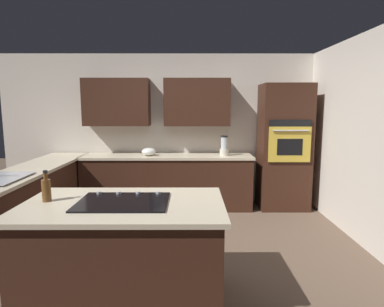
% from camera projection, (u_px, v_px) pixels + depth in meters
% --- Properties ---
extents(ground_plane, '(14.00, 14.00, 0.00)m').
position_uv_depth(ground_plane, '(166.00, 252.00, 3.85)').
color(ground_plane, brown).
extents(wall_back, '(6.00, 0.44, 2.60)m').
position_uv_depth(wall_back, '(170.00, 122.00, 5.66)').
color(wall_back, silver).
rests_on(wall_back, ground).
extents(wall_left, '(0.10, 4.00, 2.60)m').
position_uv_depth(wall_left, '(366.00, 140.00, 3.96)').
color(wall_left, silver).
rests_on(wall_left, ground).
extents(lower_cabinets_back, '(2.80, 0.60, 0.86)m').
position_uv_depth(lower_cabinets_back, '(167.00, 183.00, 5.49)').
color(lower_cabinets_back, '#381E14').
rests_on(lower_cabinets_back, ground).
extents(countertop_back, '(2.84, 0.64, 0.04)m').
position_uv_depth(countertop_back, '(167.00, 156.00, 5.42)').
color(countertop_back, beige).
rests_on(countertop_back, lower_cabinets_back).
extents(lower_cabinets_side, '(0.60, 2.90, 0.86)m').
position_uv_depth(lower_cabinets_side, '(32.00, 203.00, 4.32)').
color(lower_cabinets_side, '#381E14').
rests_on(lower_cabinets_side, ground).
extents(countertop_side, '(0.64, 2.94, 0.04)m').
position_uv_depth(countertop_side, '(30.00, 170.00, 4.26)').
color(countertop_side, beige).
rests_on(countertop_side, lower_cabinets_side).
extents(island_base, '(1.63, 0.95, 0.86)m').
position_uv_depth(island_base, '(125.00, 255.00, 2.81)').
color(island_base, '#381E14').
rests_on(island_base, ground).
extents(island_top, '(1.71, 1.03, 0.04)m').
position_uv_depth(island_top, '(123.00, 205.00, 2.75)').
color(island_top, beige).
rests_on(island_top, island_base).
extents(wall_oven, '(0.80, 0.66, 2.07)m').
position_uv_depth(wall_oven, '(284.00, 147.00, 5.40)').
color(wall_oven, '#381E14').
rests_on(wall_oven, ground).
extents(sink_unit, '(0.46, 0.70, 0.23)m').
position_uv_depth(sink_unit, '(0.00, 178.00, 3.61)').
color(sink_unit, '#515456').
rests_on(sink_unit, countertop_side).
extents(cooktop, '(0.76, 0.56, 0.03)m').
position_uv_depth(cooktop, '(123.00, 202.00, 2.75)').
color(cooktop, black).
rests_on(cooktop, island_top).
extents(blender, '(0.15, 0.15, 0.33)m').
position_uv_depth(blender, '(224.00, 147.00, 5.35)').
color(blender, beige).
rests_on(blender, countertop_back).
extents(mixing_bowl, '(0.23, 0.23, 0.13)m').
position_uv_depth(mixing_bowl, '(149.00, 152.00, 5.36)').
color(mixing_bowl, white).
rests_on(mixing_bowl, countertop_back).
extents(oil_bottle, '(0.08, 0.08, 0.27)m').
position_uv_depth(oil_bottle, '(46.00, 189.00, 2.77)').
color(oil_bottle, brown).
rests_on(oil_bottle, island_top).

